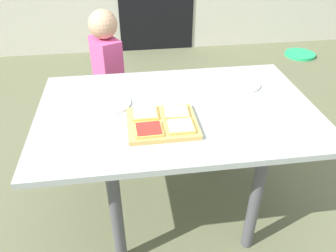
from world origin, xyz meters
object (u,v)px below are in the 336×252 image
(cutting_board, at_px, (162,123))
(child_left, at_px, (108,70))
(pizza_slice_far_left, at_px, (145,113))
(pizza_slice_near_left, at_px, (149,130))
(pizza_slice_near_right, at_px, (180,126))
(dining_table, at_px, (177,122))
(pizza_slice_far_right, at_px, (176,112))
(plate_white_left, at_px, (110,104))
(garden_hose_coil, at_px, (300,54))
(plate_white_right, at_px, (242,84))

(cutting_board, height_order, child_left, child_left)
(pizza_slice_far_left, height_order, pizza_slice_near_left, same)
(cutting_board, distance_m, pizza_slice_near_right, 0.10)
(dining_table, relative_size, pizza_slice_far_right, 11.02)
(child_left, bearing_deg, plate_white_left, -87.41)
(pizza_slice_near_right, bearing_deg, garden_hose_coil, 51.14)
(cutting_board, xyz_separation_m, pizza_slice_far_left, (-0.07, 0.07, 0.02))
(cutting_board, bearing_deg, child_left, 106.75)
(pizza_slice_far_right, relative_size, garden_hose_coil, 0.36)
(dining_table, height_order, plate_white_left, plate_white_left)
(pizza_slice_far_right, height_order, pizza_slice_near_left, same)
(pizza_slice_far_left, relative_size, pizza_slice_far_right, 0.96)
(dining_table, relative_size, plate_white_right, 6.70)
(dining_table, bearing_deg, pizza_slice_far_right, -103.40)
(plate_white_left, bearing_deg, dining_table, -14.13)
(pizza_slice_far_right, bearing_deg, plate_white_right, 33.74)
(pizza_slice_near_left, bearing_deg, plate_white_right, 36.01)
(pizza_slice_far_left, distance_m, garden_hose_coil, 3.12)
(pizza_slice_far_right, distance_m, pizza_slice_near_right, 0.12)
(pizza_slice_far_left, relative_size, plate_white_right, 0.58)
(pizza_slice_far_left, relative_size, garden_hose_coil, 0.34)
(plate_white_left, bearing_deg, plate_white_right, 9.05)
(dining_table, xyz_separation_m, plate_white_right, (0.41, 0.20, 0.09))
(pizza_slice_near_right, distance_m, child_left, 1.04)
(pizza_slice_near_left, bearing_deg, pizza_slice_far_left, 92.18)
(plate_white_right, xyz_separation_m, garden_hose_coil, (1.48, 1.96, -0.69))
(plate_white_right, bearing_deg, plate_white_left, -170.95)
(pizza_slice_near_right, xyz_separation_m, garden_hose_coil, (1.91, 2.37, -0.71))
(plate_white_left, relative_size, garden_hose_coil, 0.59)
(pizza_slice_near_left, height_order, plate_white_right, pizza_slice_near_left)
(dining_table, height_order, garden_hose_coil, dining_table)
(pizza_slice_near_left, distance_m, plate_white_left, 0.34)
(pizza_slice_far_left, xyz_separation_m, plate_white_right, (0.58, 0.28, -0.02))
(pizza_slice_near_left, height_order, child_left, child_left)
(dining_table, height_order, plate_white_right, plate_white_right)
(dining_table, bearing_deg, plate_white_left, 165.87)
(pizza_slice_near_left, bearing_deg, garden_hose_coil, 49.17)
(dining_table, xyz_separation_m, pizza_slice_far_left, (-0.17, -0.07, 0.11))
(pizza_slice_far_left, xyz_separation_m, pizza_slice_near_left, (0.01, -0.14, 0.00))
(pizza_slice_far_right, bearing_deg, child_left, 112.41)
(cutting_board, distance_m, garden_hose_coil, 3.12)
(pizza_slice_near_right, bearing_deg, dining_table, 84.56)
(dining_table, bearing_deg, plate_white_right, 26.55)
(dining_table, height_order, pizza_slice_near_left, pizza_slice_near_left)
(pizza_slice_far_right, relative_size, pizza_slice_near_left, 1.03)
(plate_white_left, bearing_deg, pizza_slice_far_left, -43.33)
(cutting_board, distance_m, pizza_slice_far_left, 0.10)
(child_left, bearing_deg, pizza_slice_far_left, -76.70)
(pizza_slice_far_right, distance_m, child_left, 0.92)
(dining_table, distance_m, pizza_slice_far_left, 0.22)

